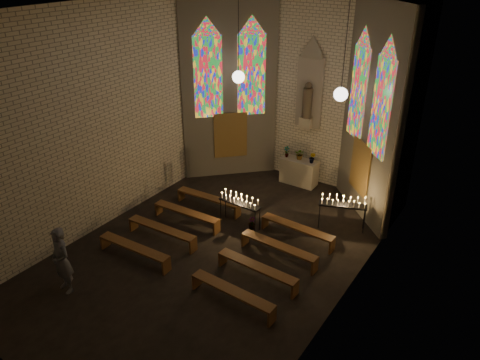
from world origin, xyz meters
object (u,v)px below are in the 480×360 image
Objects in this scene: altar at (299,172)px; aisle_flower_pot at (252,223)px; votive_stand_right at (343,203)px; visitor at (62,261)px; votive_stand_left at (240,201)px.

altar is 3.78m from aisle_flower_pot.
aisle_flower_pot is at bearing -167.49° from votive_stand_right.
visitor reaches higher than aisle_flower_pot.
votive_stand_left is at bearing -173.09° from aisle_flower_pot.
altar is at bearing 88.33° from votive_stand_left.
aisle_flower_pot is 0.84m from votive_stand_left.
aisle_flower_pot is at bearing -86.40° from altar.
votive_stand_right is at bearing 31.86° from votive_stand_left.
altar is at bearing 119.65° from votive_stand_right.
votive_stand_right reaches higher than altar.
votive_stand_right is (2.41, 1.62, 0.75)m from aisle_flower_pot.
votive_stand_left is 5.67m from visitor.
altar is 3.34× the size of aisle_flower_pot.
votive_stand_right reaches higher than aisle_flower_pot.
visitor is (-2.53, -5.32, 0.74)m from aisle_flower_pot.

